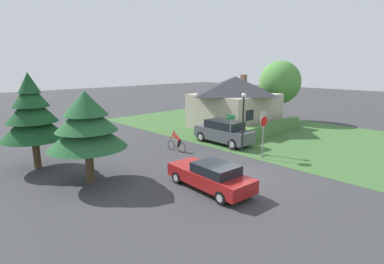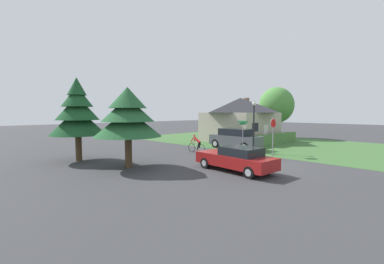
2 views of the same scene
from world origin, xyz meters
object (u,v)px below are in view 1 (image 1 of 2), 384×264
object	(u,v)px
parked_suv_right	(224,132)
conifer_tall_near	(87,124)
cottage_house	(235,101)
street_lamp	(243,114)
sedan_left_lane	(211,176)
street_name_sign	(230,126)
cyclist	(177,142)
conifer_tall_far	(32,114)
deciduous_tree_right	(280,82)
stop_sign	(263,129)

from	to	relation	value
parked_suv_right	conifer_tall_near	bearing A→B (deg)	92.85
cottage_house	street_lamp	distance (m)	9.01
sedan_left_lane	conifer_tall_near	distance (m)	6.90
sedan_left_lane	street_name_sign	distance (m)	7.29
sedan_left_lane	cottage_house	bearing A→B (deg)	-52.03
cyclist	parked_suv_right	size ratio (longest dim) A/B	0.37
conifer_tall_far	sedan_left_lane	bearing A→B (deg)	-61.31
conifer_tall_far	deciduous_tree_right	distance (m)	24.88
cottage_house	deciduous_tree_right	size ratio (longest dim) A/B	1.21
cottage_house	sedan_left_lane	size ratio (longest dim) A/B	1.64
sedan_left_lane	deciduous_tree_right	xyz separation A→B (m)	(19.58, 7.76, 3.59)
conifer_tall_far	conifer_tall_near	bearing A→B (deg)	-73.51
cottage_house	conifer_tall_near	size ratio (longest dim) A/B	1.64
cottage_house	conifer_tall_near	distance (m)	17.68
cottage_house	deciduous_tree_right	distance (m)	6.61
sedan_left_lane	cyclist	bearing A→B (deg)	-23.34
sedan_left_lane	parked_suv_right	bearing A→B (deg)	-49.93
street_name_sign	sedan_left_lane	bearing A→B (deg)	-148.51
cottage_house	deciduous_tree_right	world-z (taller)	deciduous_tree_right
cyclist	street_lamp	distance (m)	5.17
parked_suv_right	deciduous_tree_right	world-z (taller)	deciduous_tree_right
cyclist	street_name_sign	world-z (taller)	street_name_sign
conifer_tall_near	conifer_tall_far	size ratio (longest dim) A/B	0.85
street_lamp	deciduous_tree_right	size ratio (longest dim) A/B	0.65
sedan_left_lane	parked_suv_right	distance (m)	9.17
cottage_house	stop_sign	size ratio (longest dim) A/B	2.76
sedan_left_lane	conifer_tall_far	xyz separation A→B (m)	(-5.21, 9.53, 2.61)
cottage_house	cyclist	size ratio (longest dim) A/B	4.40
sedan_left_lane	street_lamp	world-z (taller)	street_lamp
deciduous_tree_right	street_lamp	bearing A→B (deg)	-159.93
cyclist	street_name_sign	bearing A→B (deg)	-136.36
cottage_house	parked_suv_right	size ratio (longest dim) A/B	1.63
stop_sign	conifer_tall_far	xyz separation A→B (m)	(-11.43, 8.47, 1.26)
stop_sign	conifer_tall_far	distance (m)	14.28
parked_suv_right	street_lamp	bearing A→B (deg)	163.73
stop_sign	street_name_sign	size ratio (longest dim) A/B	1.09
street_name_sign	conifer_tall_near	xyz separation A→B (m)	(-10.05, 1.37, 1.33)
sedan_left_lane	street_lamp	bearing A→B (deg)	-61.67
street_name_sign	cottage_house	bearing A→B (deg)	36.37
stop_sign	street_lamp	xyz separation A→B (m)	(0.41, 1.97, 0.71)
stop_sign	deciduous_tree_right	xyz separation A→B (m)	(13.37, 6.70, 2.23)
cottage_house	conifer_tall_near	bearing A→B (deg)	-166.96
sedan_left_lane	deciduous_tree_right	size ratio (longest dim) A/B	0.73
street_lamp	deciduous_tree_right	distance (m)	13.88
street_name_sign	parked_suv_right	bearing A→B (deg)	53.13
street_name_sign	conifer_tall_near	world-z (taller)	conifer_tall_near
cyclist	conifer_tall_near	bearing A→B (deg)	96.08
sedan_left_lane	conifer_tall_far	world-z (taller)	conifer_tall_far
stop_sign	street_name_sign	xyz separation A→B (m)	(-0.07, 2.71, -0.22)
conifer_tall_near	deciduous_tree_right	xyz separation A→B (m)	(23.50, 2.63, 1.13)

